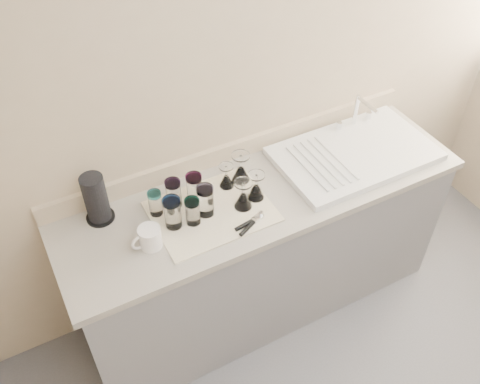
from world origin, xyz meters
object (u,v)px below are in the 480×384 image
tumbler_purple (194,188)px  goblet_back_left (226,179)px  tumbler_blue (193,211)px  tumbler_lavender (205,200)px  goblet_back_right (241,172)px  paper_towel_roll (96,199)px  goblet_front_left (243,198)px  goblet_front_right (256,190)px  white_mug (149,238)px  can_opener (250,223)px  tumbler_cyan (174,193)px  tumbler_teal (155,203)px  sink_unit (355,153)px  tumbler_magenta (173,212)px

tumbler_purple → goblet_back_left: 0.18m
tumbler_blue → tumbler_lavender: size_ratio=0.87×
goblet_back_right → paper_towel_roll: 0.70m
goblet_back_left → goblet_front_left: (0.00, -0.16, 0.01)m
goblet_front_right → white_mug: (-0.56, -0.04, -0.01)m
goblet_front_left → can_opener: goblet_front_left is taller
tumbler_cyan → goblet_front_left: size_ratio=0.97×
tumbler_lavender → goblet_front_left: 0.18m
can_opener → tumbler_purple: bearing=120.0°
white_mug → goblet_back_right: bearing=18.4°
tumbler_cyan → paper_towel_roll: bearing=164.8°
goblet_front_right → can_opener: goblet_front_right is taller
goblet_back_left → goblet_back_right: (0.08, 0.00, 0.01)m
goblet_front_right → white_mug: bearing=-175.6°
goblet_front_right → goblet_back_right: bearing=93.0°
tumbler_teal → can_opener: size_ratio=0.82×
tumbler_teal → goblet_front_right: (0.46, -0.12, -0.02)m
tumbler_cyan → tumbler_teal: bearing=-174.4°
sink_unit → tumbler_purple: 0.88m
goblet_back_right → tumbler_blue: bearing=-155.4°
white_mug → tumbler_magenta: bearing=23.0°
sink_unit → tumbler_purple: size_ratio=5.34×
tumbler_lavender → paper_towel_roll: size_ratio=0.64×
sink_unit → goblet_back_right: (-0.62, 0.11, 0.04)m
sink_unit → goblet_front_right: sink_unit is taller
sink_unit → goblet_back_right: bearing=170.3°
tumbler_lavender → tumbler_cyan: bearing=132.7°
tumbler_purple → tumbler_blue: size_ratio=1.10×
tumbler_teal → tumbler_purple: size_ratio=0.84×
tumbler_teal → tumbler_purple: bearing=-1.7°
sink_unit → goblet_back_left: (-0.70, 0.10, 0.03)m
tumbler_magenta → tumbler_lavender: size_ratio=1.01×
sink_unit → paper_towel_roll: 1.33m
can_opener → goblet_front_right: bearing=53.0°
tumbler_magenta → can_opener: size_ratio=1.02×
goblet_front_left → tumbler_magenta: bearing=172.8°
tumbler_teal → tumbler_magenta: 0.12m
sink_unit → can_opener: (-0.72, -0.18, -0.00)m
tumbler_teal → tumbler_cyan: (0.10, 0.01, 0.01)m
sink_unit → tumbler_blue: 0.95m
paper_towel_roll → goblet_front_left: bearing=-22.2°
tumbler_lavender → goblet_back_left: tumbler_lavender is taller
tumbler_blue → goblet_back_left: (0.24, 0.15, -0.03)m
goblet_back_right → goblet_front_right: (0.01, -0.14, -0.01)m
goblet_front_left → can_opener: bearing=-103.0°
tumbler_blue → paper_towel_roll: (-0.37, 0.23, 0.04)m
sink_unit → tumbler_blue: sink_unit is taller
sink_unit → tumbler_cyan: bearing=174.1°
white_mug → can_opener: bearing=-13.3°
tumbler_magenta → goblet_back_left: tumbler_magenta is taller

